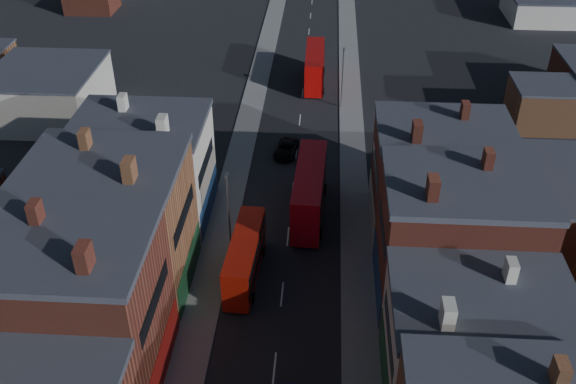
# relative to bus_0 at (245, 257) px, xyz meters

# --- Properties ---
(pavement_west) EXTENTS (3.00, 200.00, 0.12)m
(pavement_west) POSITION_rel_bus_0_xyz_m (-3.16, 23.95, -2.20)
(pavement_west) COLOR gray
(pavement_west) RESTS_ON ground
(pavement_east) EXTENTS (3.00, 200.00, 0.12)m
(pavement_east) POSITION_rel_bus_0_xyz_m (9.84, 23.95, -2.20)
(pavement_east) COLOR gray
(pavement_east) RESTS_ON ground
(lamp_post_2) EXTENTS (0.25, 0.70, 8.12)m
(lamp_post_2) POSITION_rel_bus_0_xyz_m (-1.86, 3.95, 2.45)
(lamp_post_2) COLOR slate
(lamp_post_2) RESTS_ON ground
(lamp_post_3) EXTENTS (0.25, 0.70, 8.12)m
(lamp_post_3) POSITION_rel_bus_0_xyz_m (8.54, 33.95, 2.45)
(lamp_post_3) COLOR slate
(lamp_post_3) RESTS_ON ground
(bus_0) EXTENTS (2.83, 9.79, 4.18)m
(bus_0) POSITION_rel_bus_0_xyz_m (0.00, 0.00, 0.00)
(bus_0) COLOR #AA1609
(bus_0) RESTS_ON ground
(bus_1) EXTENTS (3.38, 12.01, 5.15)m
(bus_1) POSITION_rel_bus_0_xyz_m (5.20, 9.87, 0.52)
(bus_1) COLOR #B70A14
(bus_1) RESTS_ON ground
(bus_2) EXTENTS (2.87, 11.06, 4.77)m
(bus_2) POSITION_rel_bus_0_xyz_m (4.84, 41.18, 0.31)
(bus_2) COLOR #AB0907
(bus_2) RESTS_ON ground
(car_2) EXTENTS (2.94, 5.23, 1.38)m
(car_2) POSITION_rel_bus_0_xyz_m (2.14, 21.44, -1.57)
(car_2) COLOR black
(car_2) RESTS_ON ground
(car_3) EXTENTS (1.70, 4.02, 1.16)m
(car_3) POSITION_rel_bus_0_xyz_m (4.54, 20.41, -1.68)
(car_3) COLOR #BABABA
(car_3) RESTS_ON ground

